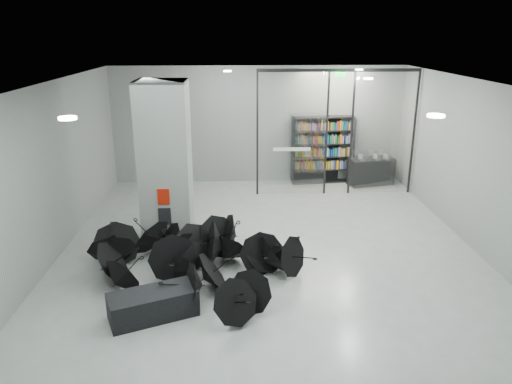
{
  "coord_description": "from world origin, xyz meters",
  "views": [
    {
      "loc": [
        -0.74,
        -9.54,
        5.07
      ],
      "look_at": [
        -0.3,
        1.5,
        1.4
      ],
      "focal_mm": 33.99,
      "sensor_mm": 36.0,
      "label": 1
    }
  ],
  "objects_px": {
    "column": "(165,163)",
    "bookshelf": "(323,150)",
    "bench": "(153,304)",
    "shop_counter": "(371,172)",
    "umbrella_cluster": "(196,260)"
  },
  "relations": [
    {
      "from": "bookshelf",
      "to": "umbrella_cluster",
      "type": "relative_size",
      "value": 0.45
    },
    {
      "from": "column",
      "to": "shop_counter",
      "type": "bearing_deg",
      "value": 34.63
    },
    {
      "from": "column",
      "to": "bench",
      "type": "bearing_deg",
      "value": -87.43
    },
    {
      "from": "shop_counter",
      "to": "umbrella_cluster",
      "type": "relative_size",
      "value": 0.3
    },
    {
      "from": "bookshelf",
      "to": "umbrella_cluster",
      "type": "height_order",
      "value": "bookshelf"
    },
    {
      "from": "column",
      "to": "umbrella_cluster",
      "type": "distance_m",
      "value": 2.67
    },
    {
      "from": "umbrella_cluster",
      "to": "bookshelf",
      "type": "bearing_deg",
      "value": 59.6
    },
    {
      "from": "bench",
      "to": "shop_counter",
      "type": "relative_size",
      "value": 1.04
    },
    {
      "from": "bookshelf",
      "to": "shop_counter",
      "type": "bearing_deg",
      "value": -18.77
    },
    {
      "from": "column",
      "to": "bench",
      "type": "distance_m",
      "value": 4.0
    },
    {
      "from": "bench",
      "to": "shop_counter",
      "type": "bearing_deg",
      "value": 29.45
    },
    {
      "from": "column",
      "to": "shop_counter",
      "type": "relative_size",
      "value": 2.59
    },
    {
      "from": "bench",
      "to": "bookshelf",
      "type": "xyz_separation_m",
      "value": [
        4.56,
        8.35,
        0.91
      ]
    },
    {
      "from": "shop_counter",
      "to": "bench",
      "type": "bearing_deg",
      "value": -141.27
    },
    {
      "from": "column",
      "to": "bookshelf",
      "type": "bearing_deg",
      "value": 45.18
    }
  ]
}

